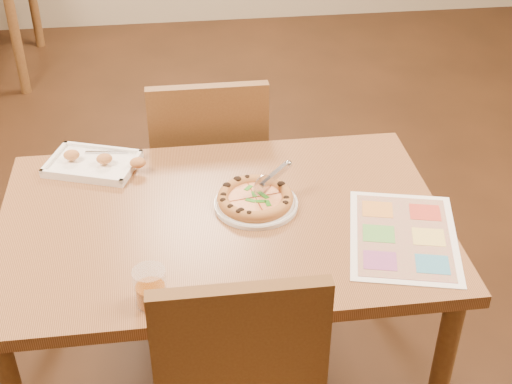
{
  "coord_description": "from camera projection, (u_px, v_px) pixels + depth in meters",
  "views": [
    {
      "loc": [
        -0.11,
        -1.68,
        1.96
      ],
      "look_at": [
        0.11,
        0.05,
        0.77
      ],
      "focal_mm": 50.0,
      "sensor_mm": 36.0,
      "label": 1
    }
  ],
  "objects": [
    {
      "name": "glass_tumbler",
      "position": [
        150.0,
        289.0,
        1.76
      ],
      "size": [
        0.08,
        0.08,
        0.1
      ],
      "rotation": [
        0.0,
        0.0,
        -0.34
      ],
      "color": "#88400A",
      "rests_on": "dining_table"
    },
    {
      "name": "pizza",
      "position": [
        255.0,
        198.0,
        2.12
      ],
      "size": [
        0.23,
        0.23,
        0.03
      ],
      "rotation": [
        0.0,
        0.0,
        0.17
      ],
      "color": "#C48443",
      "rests_on": "plate"
    },
    {
      "name": "dining_table",
      "position": [
        223.0,
        240.0,
        2.13
      ],
      "size": [
        1.3,
        0.85,
        0.72
      ],
      "color": "#8E5C39",
      "rests_on": "ground"
    },
    {
      "name": "chair_far",
      "position": [
        209.0,
        156.0,
        2.66
      ],
      "size": [
        0.42,
        0.42,
        0.47
      ],
      "rotation": [
        0.0,
        0.0,
        3.14
      ],
      "color": "brown",
      "rests_on": "ground"
    },
    {
      "name": "pizza_cutter",
      "position": [
        272.0,
        178.0,
        2.12
      ],
      "size": [
        0.12,
        0.08,
        0.08
      ],
      "rotation": [
        0.0,
        0.0,
        0.55
      ],
      "color": "silver",
      "rests_on": "pizza"
    },
    {
      "name": "appetizer_tray",
      "position": [
        95.0,
        164.0,
        2.3
      ],
      "size": [
        0.34,
        0.27,
        0.05
      ],
      "rotation": [
        0.0,
        0.0,
        -0.34
      ],
      "color": "white",
      "rests_on": "dining_table"
    },
    {
      "name": "menu",
      "position": [
        403.0,
        236.0,
        2.01
      ],
      "size": [
        0.39,
        0.48,
        0.0
      ],
      "primitive_type": "cube",
      "rotation": [
        0.0,
        0.0,
        -0.24
      ],
      "color": "white",
      "rests_on": "dining_table"
    },
    {
      "name": "plate",
      "position": [
        256.0,
        204.0,
        2.13
      ],
      "size": [
        0.33,
        0.33,
        0.01
      ],
      "primitive_type": "cylinder",
      "rotation": [
        0.0,
        0.0,
        -0.43
      ],
      "color": "white",
      "rests_on": "dining_table"
    },
    {
      "name": "room",
      "position": [
        215.0,
        9.0,
        1.73
      ],
      "size": [
        7.0,
        7.0,
        7.0
      ],
      "color": "black",
      "rests_on": "ground"
    }
  ]
}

